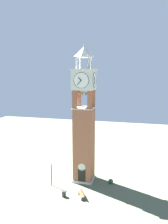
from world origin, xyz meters
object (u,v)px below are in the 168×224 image
object	(u,v)px
park_bench	(82,194)
trash_bin	(64,194)
lamp_post	(51,170)
clock_tower	(84,125)

from	to	relation	value
park_bench	trash_bin	xyz separation A→B (m)	(-2.26, -0.41, -0.08)
lamp_post	trash_bin	distance (m)	3.98
lamp_post	trash_bin	bearing A→B (deg)	-40.56
lamp_post	trash_bin	xyz separation A→B (m)	(2.62, -2.24, -2.00)
lamp_post	park_bench	bearing A→B (deg)	-20.55
trash_bin	lamp_post	bearing A→B (deg)	139.44
park_bench	trash_bin	world-z (taller)	park_bench
park_bench	lamp_post	world-z (taller)	lamp_post
park_bench	lamp_post	distance (m)	5.55
clock_tower	lamp_post	bearing A→B (deg)	-144.71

